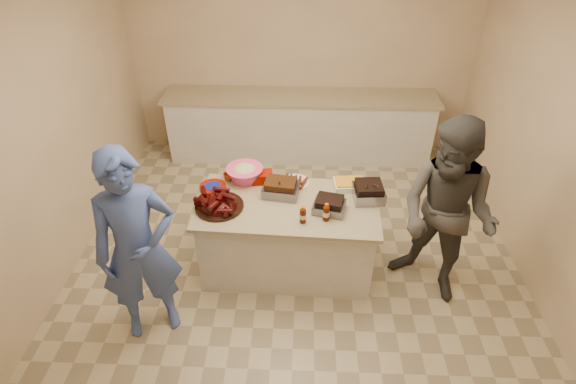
{
  "coord_description": "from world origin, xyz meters",
  "views": [
    {
      "loc": [
        0.05,
        -3.31,
        3.3
      ],
      "look_at": [
        -0.08,
        0.03,
        0.89
      ],
      "focal_mm": 28.0,
      "sensor_mm": 36.0,
      "label": 1
    }
  ],
  "objects_px": {
    "plastic_cup": "(228,181)",
    "guest_gray": "(427,287)",
    "rib_platter": "(220,207)",
    "bbq_bottle_b": "(326,220)",
    "roasting_pan": "(368,198)",
    "coleslaw_bowl": "(245,181)",
    "bbq_bottle_a": "(303,222)",
    "mustard_bottle": "(280,188)",
    "island": "(288,266)",
    "guest_blue": "(157,322)"
  },
  "relations": [
    {
      "from": "bbq_bottle_a",
      "to": "rib_platter",
      "type": "bearing_deg",
      "value": 166.38
    },
    {
      "from": "bbq_bottle_a",
      "to": "plastic_cup",
      "type": "relative_size",
      "value": 1.85
    },
    {
      "from": "rib_platter",
      "to": "mustard_bottle",
      "type": "relative_size",
      "value": 3.35
    },
    {
      "from": "bbq_bottle_b",
      "to": "guest_gray",
      "type": "relative_size",
      "value": 0.1
    },
    {
      "from": "roasting_pan",
      "to": "bbq_bottle_b",
      "type": "height_order",
      "value": "bbq_bottle_b"
    },
    {
      "from": "island",
      "to": "rib_platter",
      "type": "xyz_separation_m",
      "value": [
        -0.62,
        -0.07,
        0.79
      ]
    },
    {
      "from": "roasting_pan",
      "to": "coleslaw_bowl",
      "type": "height_order",
      "value": "coleslaw_bowl"
    },
    {
      "from": "coleslaw_bowl",
      "to": "mustard_bottle",
      "type": "distance_m",
      "value": 0.37
    },
    {
      "from": "bbq_bottle_b",
      "to": "plastic_cup",
      "type": "relative_size",
      "value": 1.91
    },
    {
      "from": "island",
      "to": "guest_gray",
      "type": "distance_m",
      "value": 1.39
    },
    {
      "from": "roasting_pan",
      "to": "plastic_cup",
      "type": "relative_size",
      "value": 3.06
    },
    {
      "from": "coleslaw_bowl",
      "to": "bbq_bottle_a",
      "type": "bearing_deg",
      "value": -47.24
    },
    {
      "from": "mustard_bottle",
      "to": "guest_gray",
      "type": "distance_m",
      "value": 1.73
    },
    {
      "from": "mustard_bottle",
      "to": "plastic_cup",
      "type": "relative_size",
      "value": 1.47
    },
    {
      "from": "roasting_pan",
      "to": "bbq_bottle_a",
      "type": "height_order",
      "value": "bbq_bottle_a"
    },
    {
      "from": "rib_platter",
      "to": "guest_blue",
      "type": "distance_m",
      "value": 1.17
    },
    {
      "from": "island",
      "to": "plastic_cup",
      "type": "bearing_deg",
      "value": 151.95
    },
    {
      "from": "plastic_cup",
      "to": "guest_gray",
      "type": "relative_size",
      "value": 0.05
    },
    {
      "from": "bbq_bottle_b",
      "to": "roasting_pan",
      "type": "bearing_deg",
      "value": 39.35
    },
    {
      "from": "rib_platter",
      "to": "coleslaw_bowl",
      "type": "bearing_deg",
      "value": 67.1
    },
    {
      "from": "rib_platter",
      "to": "bbq_bottle_a",
      "type": "xyz_separation_m",
      "value": [
        0.76,
        -0.18,
        0.0
      ]
    },
    {
      "from": "coleslaw_bowl",
      "to": "island",
      "type": "bearing_deg",
      "value": -40.09
    },
    {
      "from": "bbq_bottle_a",
      "to": "plastic_cup",
      "type": "distance_m",
      "value": 0.97
    },
    {
      "from": "island",
      "to": "coleslaw_bowl",
      "type": "bearing_deg",
      "value": 142.58
    },
    {
      "from": "bbq_bottle_a",
      "to": "guest_gray",
      "type": "height_order",
      "value": "bbq_bottle_a"
    },
    {
      "from": "plastic_cup",
      "to": "guest_gray",
      "type": "height_order",
      "value": "plastic_cup"
    },
    {
      "from": "rib_platter",
      "to": "bbq_bottle_b",
      "type": "distance_m",
      "value": 0.98
    },
    {
      "from": "rib_platter",
      "to": "roasting_pan",
      "type": "height_order",
      "value": "rib_platter"
    },
    {
      "from": "roasting_pan",
      "to": "coleslaw_bowl",
      "type": "distance_m",
      "value": 1.21
    },
    {
      "from": "guest_blue",
      "to": "bbq_bottle_a",
      "type": "bearing_deg",
      "value": -0.84
    },
    {
      "from": "rib_platter",
      "to": "island",
      "type": "bearing_deg",
      "value": 6.57
    },
    {
      "from": "plastic_cup",
      "to": "guest_gray",
      "type": "distance_m",
      "value": 2.21
    },
    {
      "from": "guest_gray",
      "to": "mustard_bottle",
      "type": "bearing_deg",
      "value": -157.41
    },
    {
      "from": "bbq_bottle_b",
      "to": "guest_blue",
      "type": "relative_size",
      "value": 0.1
    },
    {
      "from": "plastic_cup",
      "to": "island",
      "type": "bearing_deg",
      "value": -30.72
    },
    {
      "from": "roasting_pan",
      "to": "bbq_bottle_b",
      "type": "relative_size",
      "value": 1.6
    },
    {
      "from": "bbq_bottle_b",
      "to": "mustard_bottle",
      "type": "xyz_separation_m",
      "value": [
        -0.43,
        0.48,
        0.0
      ]
    },
    {
      "from": "coleslaw_bowl",
      "to": "bbq_bottle_a",
      "type": "relative_size",
      "value": 2.17
    },
    {
      "from": "guest_gray",
      "to": "island",
      "type": "bearing_deg",
      "value": -148.41
    },
    {
      "from": "bbq_bottle_a",
      "to": "guest_gray",
      "type": "bearing_deg",
      "value": 1.01
    },
    {
      "from": "coleslaw_bowl",
      "to": "mustard_bottle",
      "type": "xyz_separation_m",
      "value": [
        0.35,
        -0.11,
        0.0
      ]
    },
    {
      "from": "rib_platter",
      "to": "plastic_cup",
      "type": "height_order",
      "value": "rib_platter"
    },
    {
      "from": "island",
      "to": "bbq_bottle_a",
      "type": "distance_m",
      "value": 0.85
    },
    {
      "from": "island",
      "to": "plastic_cup",
      "type": "xyz_separation_m",
      "value": [
        -0.61,
        0.36,
        0.79
      ]
    },
    {
      "from": "bbq_bottle_b",
      "to": "rib_platter",
      "type": "bearing_deg",
      "value": 171.44
    },
    {
      "from": "bbq_bottle_a",
      "to": "mustard_bottle",
      "type": "relative_size",
      "value": 1.26
    },
    {
      "from": "island",
      "to": "guest_gray",
      "type": "height_order",
      "value": "island"
    },
    {
      "from": "rib_platter",
      "to": "bbq_bottle_b",
      "type": "relative_size",
      "value": 2.57
    },
    {
      "from": "plastic_cup",
      "to": "guest_gray",
      "type": "xyz_separation_m",
      "value": [
        1.98,
        -0.59,
        -0.79
      ]
    },
    {
      "from": "island",
      "to": "roasting_pan",
      "type": "relative_size",
      "value": 6.02
    }
  ]
}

